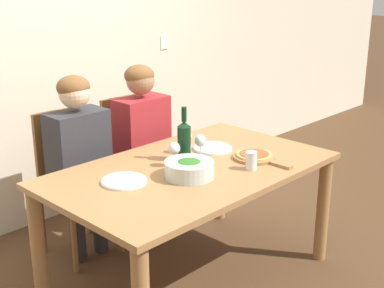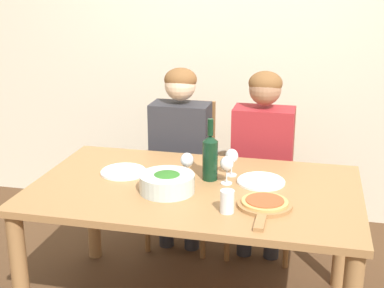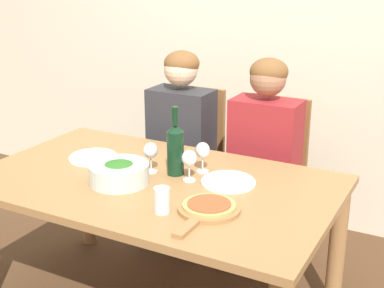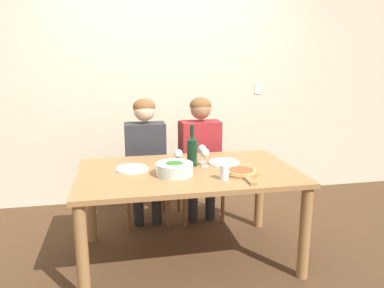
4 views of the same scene
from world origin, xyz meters
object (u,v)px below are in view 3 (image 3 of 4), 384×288
at_px(water_tumbler, 162,200).
at_px(chair_right, 269,175).
at_px(person_man, 264,145).
at_px(wine_glass_right, 203,152).
at_px(wine_glass_left, 151,152).
at_px(wine_bottle, 175,148).
at_px(person_woman, 180,132).
at_px(pizza_on_board, 208,208).
at_px(broccoli_bowl, 119,173).
at_px(chair_left, 189,160).
at_px(wine_glass_centre, 189,160).
at_px(dinner_plate_right, 228,181).
at_px(dinner_plate_left, 93,157).

bearing_deg(water_tumbler, chair_right, 87.16).
bearing_deg(person_man, wine_glass_right, -101.75).
bearing_deg(wine_glass_left, wine_bottle, 16.47).
bearing_deg(chair_right, wine_glass_right, -99.73).
bearing_deg(person_woman, wine_bottle, -62.46).
relative_size(person_man, wine_glass_right, 8.15).
relative_size(chair_right, pizza_on_board, 2.43).
height_order(chair_right, person_woman, person_woman).
bearing_deg(broccoli_bowl, wine_glass_right, 47.04).
height_order(chair_left, chair_right, same).
height_order(person_man, wine_glass_centre, person_man).
bearing_deg(dinner_plate_right, pizza_on_board, -80.93).
relative_size(chair_right, dinner_plate_right, 3.85).
height_order(chair_right, wine_glass_right, chair_right).
xyz_separation_m(broccoli_bowl, pizza_on_board, (0.50, -0.08, -0.03)).
bearing_deg(wine_bottle, person_woman, 117.54).
height_order(person_man, broccoli_bowl, person_man).
distance_m(person_woman, wine_glass_left, 0.70).
xyz_separation_m(chair_left, dinner_plate_left, (-0.16, -0.76, 0.24)).
height_order(chair_right, dinner_plate_left, chair_right).
bearing_deg(broccoli_bowl, wine_bottle, 50.61).
relative_size(person_man, water_tumbler, 11.42).
distance_m(person_woman, broccoli_bowl, 0.86).
xyz_separation_m(broccoli_bowl, wine_glass_left, (0.06, 0.18, 0.06)).
bearing_deg(wine_bottle, dinner_plate_left, -178.07).
bearing_deg(pizza_on_board, water_tumbler, -150.34).
relative_size(pizza_on_board, wine_glass_left, 2.65).
bearing_deg(wine_glass_centre, pizza_on_board, -48.69).
xyz_separation_m(pizza_on_board, wine_glass_right, (-0.22, 0.38, 0.09)).
distance_m(chair_right, wine_bottle, 0.85).
bearing_deg(chair_left, pizza_on_board, -58.07).
distance_m(person_man, wine_bottle, 0.68).
height_order(wine_glass_right, wine_glass_centre, same).
bearing_deg(pizza_on_board, wine_glass_centre, 131.31).
distance_m(wine_glass_right, water_tumbler, 0.48).
bearing_deg(water_tumbler, dinner_plate_right, 74.37).
height_order(person_man, pizza_on_board, person_man).
xyz_separation_m(pizza_on_board, wine_glass_centre, (-0.22, 0.26, 0.09)).
distance_m(wine_bottle, dinner_plate_right, 0.30).
bearing_deg(wine_glass_left, wine_glass_right, 28.47).
bearing_deg(chair_left, dinner_plate_right, -50.62).
bearing_deg(water_tumbler, dinner_plate_left, 149.77).
relative_size(chair_left, person_man, 0.79).
bearing_deg(wine_glass_centre, wine_bottle, 156.43).
distance_m(chair_right, broccoli_bowl, 1.07).
bearing_deg(wine_glass_left, chair_left, 105.10).
height_order(broccoli_bowl, water_tumbler, water_tumbler).
height_order(chair_right, broccoli_bowl, chair_right).
height_order(broccoli_bowl, pizza_on_board, broccoli_bowl).
bearing_deg(dinner_plate_right, wine_glass_centre, -162.32).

